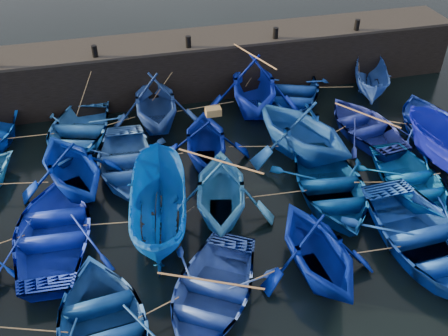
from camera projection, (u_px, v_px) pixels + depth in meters
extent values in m
plane|color=black|center=(248.00, 244.00, 16.04)|extent=(120.00, 120.00, 0.00)
cube|color=black|center=(186.00, 67.00, 23.36)|extent=(26.00, 2.50, 2.50)
cube|color=black|center=(185.00, 40.00, 22.56)|extent=(26.00, 2.50, 0.12)
cylinder|color=black|center=(95.00, 51.00, 20.91)|extent=(0.24, 0.24, 0.50)
cylinder|color=black|center=(188.00, 42.00, 21.68)|extent=(0.24, 0.24, 0.50)
cylinder|color=black|center=(276.00, 33.00, 22.45)|extent=(0.24, 0.24, 0.50)
cylinder|color=black|center=(357.00, 25.00, 23.22)|extent=(0.24, 0.24, 0.50)
imported|color=blue|center=(77.00, 131.00, 20.34)|extent=(4.85, 5.81, 1.04)
imported|color=navy|center=(155.00, 101.00, 20.95)|extent=(4.13, 4.71, 2.36)
imported|color=#091FB6|center=(253.00, 84.00, 21.91)|extent=(5.20, 5.71, 2.59)
imported|color=navy|center=(292.00, 90.00, 23.04)|extent=(5.35, 6.20, 1.08)
imported|color=#21458F|center=(372.00, 80.00, 23.31)|extent=(2.93, 4.26, 1.54)
imported|color=#012090|center=(71.00, 165.00, 17.48)|extent=(4.94, 5.30, 2.26)
imported|color=#265398|center=(125.00, 161.00, 18.75)|extent=(3.58, 4.83, 0.97)
imported|color=#001072|center=(206.00, 139.00, 18.93)|extent=(4.02, 4.47, 2.08)
imported|color=#134999|center=(302.00, 128.00, 19.16)|extent=(5.89, 6.19, 2.55)
imported|color=navy|center=(365.00, 125.00, 20.79)|extent=(3.82, 4.89, 0.92)
imported|color=#1636AA|center=(430.00, 123.00, 20.89)|extent=(4.17, 5.16, 0.95)
imported|color=#1029CB|center=(55.00, 231.00, 15.76)|extent=(3.98, 5.35, 1.06)
imported|color=#0446A0|center=(158.00, 208.00, 15.98)|extent=(2.61, 5.14, 1.90)
imported|color=blue|center=(220.00, 189.00, 16.47)|extent=(4.59, 5.02, 2.25)
imported|color=navy|center=(330.00, 187.00, 17.50)|extent=(4.12, 5.40, 1.05)
imported|color=#0A5EB6|center=(411.00, 180.00, 17.90)|extent=(3.23, 4.44, 0.91)
imported|color=navy|center=(104.00, 326.00, 12.99)|extent=(4.05, 5.33, 1.04)
imported|color=#2D4FB6|center=(211.00, 293.00, 13.90)|extent=(5.15, 5.59, 0.95)
imported|color=#001586|center=(317.00, 248.00, 14.44)|extent=(3.79, 4.30, 2.13)
imported|color=#1141AC|center=(427.00, 241.00, 15.34)|extent=(4.24, 5.75, 1.16)
cube|color=olive|center=(213.00, 112.00, 18.27)|extent=(0.57, 0.36, 0.29)
cylinder|color=tan|center=(25.00, 137.00, 19.96)|extent=(2.24, 0.13, 0.04)
cylinder|color=tan|center=(117.00, 122.00, 20.82)|extent=(1.52, 0.52, 0.04)
cylinder|color=tan|center=(206.00, 106.00, 21.84)|extent=(2.60, 0.27, 0.04)
cylinder|color=tan|center=(273.00, 94.00, 22.70)|extent=(0.23, 0.40, 0.04)
cylinder|color=tan|center=(332.00, 87.00, 23.24)|extent=(1.99, 0.45, 0.04)
cylinder|color=tan|center=(16.00, 183.00, 17.61)|extent=(2.23, 0.45, 0.04)
cylinder|color=tan|center=(100.00, 169.00, 18.28)|extent=(0.10, 0.67, 0.04)
cylinder|color=tan|center=(166.00, 155.00, 18.97)|extent=(1.31, 0.14, 0.04)
cylinder|color=tan|center=(254.00, 146.00, 19.42)|extent=(1.88, 0.48, 0.04)
cylinder|color=tan|center=(334.00, 133.00, 20.17)|extent=(1.38, 0.72, 0.04)
cylinder|color=tan|center=(398.00, 123.00, 20.79)|extent=(0.93, 0.58, 0.04)
cylinder|color=tan|center=(3.00, 242.00, 15.34)|extent=(1.23, 0.35, 0.04)
cylinder|color=tan|center=(107.00, 224.00, 15.99)|extent=(1.49, 0.25, 0.04)
cylinder|color=tan|center=(190.00, 210.00, 16.52)|extent=(0.35, 0.27, 0.04)
cylinder|color=tan|center=(276.00, 194.00, 17.15)|extent=(2.15, 0.16, 0.04)
cylinder|color=tan|center=(372.00, 182.00, 17.66)|extent=(1.22, 0.33, 0.04)
cylinder|color=tan|center=(437.00, 174.00, 18.04)|extent=(0.26, 0.05, 0.04)
cylinder|color=tan|center=(11.00, 328.00, 12.91)|extent=(2.89, 1.03, 0.04)
cylinder|color=tan|center=(159.00, 307.00, 13.42)|extent=(1.16, 0.44, 0.04)
cylinder|color=tan|center=(265.00, 275.00, 14.30)|extent=(1.47, 0.38, 0.04)
cylinder|color=tan|center=(372.00, 251.00, 15.06)|extent=(1.83, 0.15, 0.04)
cylinder|color=tan|center=(86.00, 87.00, 21.11)|extent=(1.21, 1.06, 2.09)
cylinder|color=tan|center=(171.00, 75.00, 22.01)|extent=(1.89, 0.57, 2.09)
cylinder|color=tan|center=(260.00, 63.00, 22.90)|extent=(1.50, 0.33, 2.09)
cylinder|color=tan|center=(280.00, 59.00, 23.24)|extent=(0.58, 0.13, 2.08)
cylinder|color=tan|center=(358.00, 52.00, 23.84)|extent=(0.37, 0.37, 2.08)
cylinder|color=#99724C|center=(255.00, 56.00, 21.10)|extent=(1.08, 2.84, 0.06)
cylinder|color=#99724C|center=(367.00, 115.00, 20.49)|extent=(1.77, 2.49, 0.06)
cylinder|color=#99724C|center=(220.00, 161.00, 15.77)|extent=(2.34, 1.97, 0.06)
cylinder|color=#99724C|center=(210.00, 281.00, 13.60)|extent=(2.74, 1.32, 0.06)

